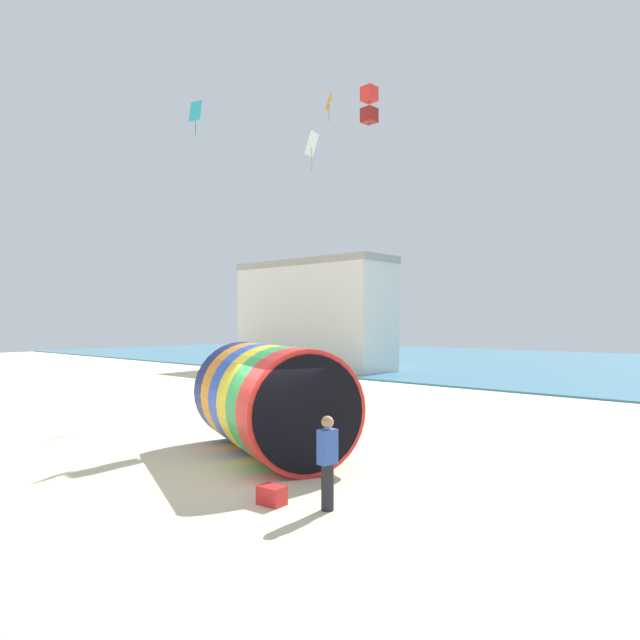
# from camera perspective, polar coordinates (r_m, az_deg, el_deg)

# --- Properties ---
(ground_plane) EXTENTS (120.00, 120.00, 0.00)m
(ground_plane) POSITION_cam_1_polar(r_m,az_deg,el_deg) (13.84, -5.25, -15.04)
(ground_plane) COLOR beige
(giant_inflatable_tube) EXTENTS (5.88, 4.72, 2.93)m
(giant_inflatable_tube) POSITION_cam_1_polar(r_m,az_deg,el_deg) (15.37, -4.99, -7.96)
(giant_inflatable_tube) COLOR navy
(giant_inflatable_tube) RESTS_ON ground
(kite_handler) EXTENTS (0.26, 0.38, 1.78)m
(kite_handler) POSITION_cam_1_polar(r_m,az_deg,el_deg) (11.05, 0.75, -13.97)
(kite_handler) COLOR black
(kite_handler) RESTS_ON ground
(kite_white_diamond) EXTENTS (0.47, 0.66, 1.45)m
(kite_white_diamond) POSITION_cam_1_polar(r_m,az_deg,el_deg) (22.10, -0.83, 17.12)
(kite_white_diamond) COLOR white
(kite_orange_diamond) EXTENTS (0.59, 0.66, 1.40)m
(kite_orange_diamond) POSITION_cam_1_polar(r_m,az_deg,el_deg) (31.28, 0.90, 20.91)
(kite_orange_diamond) COLOR orange
(kite_cyan_diamond) EXTENTS (0.63, 0.30, 1.49)m
(kite_cyan_diamond) POSITION_cam_1_polar(r_m,az_deg,el_deg) (26.62, -12.35, 19.68)
(kite_cyan_diamond) COLOR #2DB2C6
(kite_red_box) EXTENTS (0.59, 0.59, 1.61)m
(kite_red_box) POSITION_cam_1_polar(r_m,az_deg,el_deg) (25.74, 4.94, 20.65)
(kite_red_box) COLOR red
(promenade_building) EXTENTS (12.68, 4.15, 8.05)m
(promenade_building) POSITION_cam_1_polar(r_m,az_deg,el_deg) (42.12, -0.67, 0.51)
(promenade_building) COLOR silver
(promenade_building) RESTS_ON ground
(cooler_box) EXTENTS (0.55, 0.40, 0.36)m
(cooler_box) POSITION_cam_1_polar(r_m,az_deg,el_deg) (11.60, -4.84, -17.07)
(cooler_box) COLOR red
(cooler_box) RESTS_ON ground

